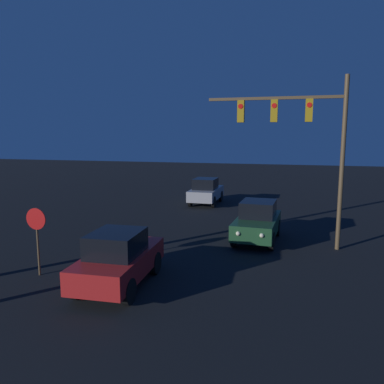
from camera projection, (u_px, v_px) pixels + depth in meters
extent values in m
cube|color=#B21E1E|center=(120.00, 263.00, 11.61)|extent=(1.87, 3.94, 0.70)
cube|color=black|center=(116.00, 243.00, 11.32)|extent=(1.52, 1.80, 0.70)
cylinder|color=black|center=(113.00, 260.00, 12.98)|extent=(0.22, 0.75, 0.74)
cylinder|color=black|center=(156.00, 263.00, 12.65)|extent=(0.22, 0.75, 0.74)
cylinder|color=black|center=(77.00, 287.00, 10.67)|extent=(0.22, 0.75, 0.74)
cylinder|color=black|center=(129.00, 292.00, 10.34)|extent=(0.22, 0.75, 0.74)
sphere|color=#F9EFC6|center=(129.00, 242.00, 13.58)|extent=(0.18, 0.18, 0.18)
sphere|color=#F9EFC6|center=(154.00, 244.00, 13.38)|extent=(0.18, 0.18, 0.18)
cube|color=#1E4728|center=(257.00, 225.00, 16.51)|extent=(1.90, 3.95, 0.70)
cube|color=black|center=(258.00, 209.00, 16.58)|extent=(1.53, 1.81, 0.70)
cylinder|color=black|center=(272.00, 241.00, 15.19)|extent=(0.23, 0.75, 0.74)
cylinder|color=black|center=(234.00, 238.00, 15.68)|extent=(0.23, 0.75, 0.74)
cylinder|color=black|center=(278.00, 228.00, 17.44)|extent=(0.23, 0.75, 0.74)
cylinder|color=black|center=(244.00, 225.00, 17.92)|extent=(0.23, 0.75, 0.74)
sphere|color=#F9EFC6|center=(262.00, 236.00, 14.52)|extent=(0.18, 0.18, 0.18)
sphere|color=#F9EFC6|center=(238.00, 234.00, 14.81)|extent=(0.18, 0.18, 0.18)
cube|color=#99999E|center=(206.00, 193.00, 25.41)|extent=(1.72, 3.88, 0.70)
cube|color=black|center=(205.00, 184.00, 25.12)|extent=(1.45, 1.74, 0.70)
cylinder|color=black|center=(199.00, 195.00, 26.81)|extent=(0.19, 0.75, 0.74)
cylinder|color=black|center=(221.00, 196.00, 26.40)|extent=(0.19, 0.75, 0.74)
cylinder|color=black|center=(190.00, 201.00, 24.53)|extent=(0.19, 0.75, 0.74)
cylinder|color=black|center=(213.00, 202.00, 24.12)|extent=(0.19, 0.75, 0.74)
sphere|color=#F9EFC6|center=(206.00, 188.00, 27.39)|extent=(0.18, 0.18, 0.18)
sphere|color=#F9EFC6|center=(219.00, 189.00, 27.14)|extent=(0.18, 0.18, 0.18)
cylinder|color=brown|center=(342.00, 165.00, 14.87)|extent=(0.18, 0.18, 6.97)
cube|color=brown|center=(275.00, 98.00, 15.17)|extent=(5.44, 0.12, 0.12)
cube|color=#A57F14|center=(309.00, 110.00, 14.90)|extent=(0.28, 0.28, 0.90)
cylinder|color=red|center=(309.00, 105.00, 14.73)|extent=(0.20, 0.02, 0.20)
cube|color=#A57F14|center=(274.00, 111.00, 15.25)|extent=(0.28, 0.28, 0.90)
cylinder|color=red|center=(274.00, 106.00, 15.08)|extent=(0.20, 0.02, 0.20)
cube|color=#A57F14|center=(241.00, 112.00, 15.60)|extent=(0.28, 0.28, 0.90)
cylinder|color=red|center=(241.00, 106.00, 15.43)|extent=(0.20, 0.02, 0.20)
cylinder|color=brown|center=(38.00, 242.00, 12.40)|extent=(0.07, 0.07, 2.29)
cylinder|color=red|center=(36.00, 219.00, 12.26)|extent=(0.72, 0.03, 0.72)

